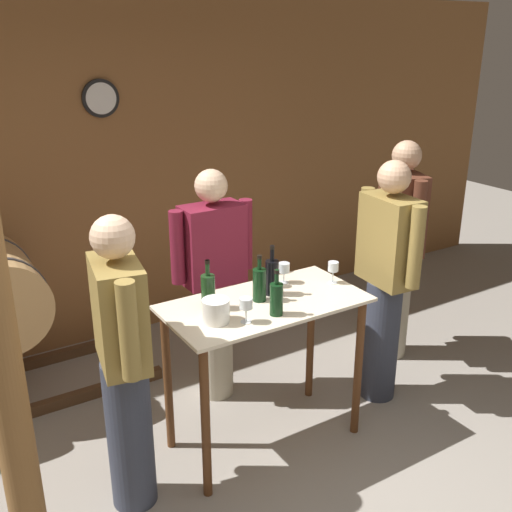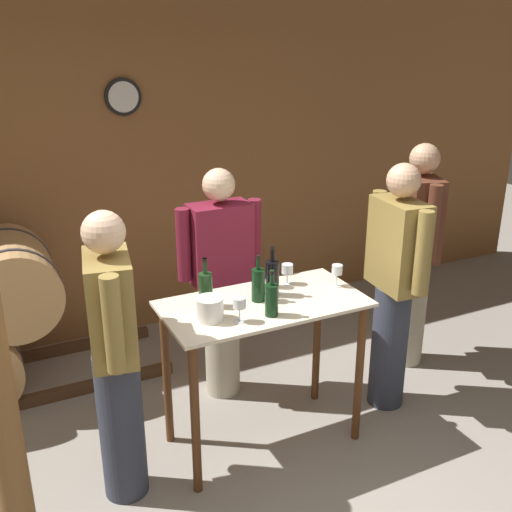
{
  "view_description": "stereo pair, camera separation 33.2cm",
  "coord_description": "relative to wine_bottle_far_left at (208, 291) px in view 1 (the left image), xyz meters",
  "views": [
    {
      "loc": [
        -1.47,
        -1.82,
        2.4
      ],
      "look_at": [
        0.23,
        0.91,
        1.2
      ],
      "focal_mm": 42.0,
      "sensor_mm": 36.0,
      "label": 1
    },
    {
      "loc": [
        -1.18,
        -1.98,
        2.4
      ],
      "look_at": [
        0.23,
        0.91,
        1.2
      ],
      "focal_mm": 42.0,
      "sensor_mm": 36.0,
      "label": 2
    }
  ],
  "objects": [
    {
      "name": "person_visitor_near_door",
      "position": [
        1.75,
        0.28,
        -0.16
      ],
      "size": [
        0.34,
        0.56,
        1.69
      ],
      "color": "#B7AD93",
      "rests_on": "ground_plane"
    },
    {
      "name": "ice_bucket",
      "position": [
        -0.04,
        -0.17,
        -0.04
      ],
      "size": [
        0.15,
        0.15,
        0.13
      ],
      "color": "white",
      "rests_on": "tasting_table"
    },
    {
      "name": "back_wall",
      "position": [
        0.09,
        1.78,
        0.3
      ],
      "size": [
        8.4,
        0.08,
        2.7
      ],
      "color": "brown",
      "rests_on": "ground_plane"
    },
    {
      "name": "wine_glass_near_left",
      "position": [
        0.09,
        -0.26,
        -0.0
      ],
      "size": [
        0.07,
        0.07,
        0.14
      ],
      "color": "silver",
      "rests_on": "tasting_table"
    },
    {
      "name": "person_visitor_with_scarf",
      "position": [
        -0.57,
        -0.16,
        -0.2
      ],
      "size": [
        0.29,
        0.58,
        1.62
      ],
      "color": "#333847",
      "rests_on": "ground_plane"
    },
    {
      "name": "wine_bottle_right",
      "position": [
        0.41,
        -0.02,
        0.01
      ],
      "size": [
        0.08,
        0.08,
        0.31
      ],
      "color": "black",
      "rests_on": "tasting_table"
    },
    {
      "name": "wine_glass_far_side",
      "position": [
        0.82,
        -0.08,
        -0.01
      ],
      "size": [
        0.07,
        0.07,
        0.14
      ],
      "color": "silver",
      "rests_on": "tasting_table"
    },
    {
      "name": "wine_bottle_far_left",
      "position": [
        0.0,
        0.0,
        0.0
      ],
      "size": [
        0.08,
        0.08,
        0.29
      ],
      "color": "#193819",
      "rests_on": "tasting_table"
    },
    {
      "name": "person_visitor_bearded",
      "position": [
        0.31,
        0.52,
        -0.21
      ],
      "size": [
        0.59,
        0.24,
        1.61
      ],
      "color": "#B7AD93",
      "rests_on": "ground_plane"
    },
    {
      "name": "wine_bottle_left",
      "position": [
        0.28,
        -0.26,
        -0.01
      ],
      "size": [
        0.07,
        0.07,
        0.26
      ],
      "color": "black",
      "rests_on": "tasting_table"
    },
    {
      "name": "wine_glass_near_center",
      "position": [
        0.47,
        0.08,
        -0.01
      ],
      "size": [
        0.07,
        0.07,
        0.13
      ],
      "color": "silver",
      "rests_on": "tasting_table"
    },
    {
      "name": "wine_glass_near_right",
      "position": [
        0.57,
        0.08,
        -0.01
      ],
      "size": [
        0.07,
        0.07,
        0.13
      ],
      "color": "silver",
      "rests_on": "tasting_table"
    },
    {
      "name": "tasting_table",
      "position": [
        0.32,
        -0.09,
        -0.3
      ],
      "size": [
        1.18,
        0.61,
        0.95
      ],
      "color": "beige",
      "rests_on": "ground_plane"
    },
    {
      "name": "person_host",
      "position": [
        1.26,
        -0.1,
        -0.17
      ],
      "size": [
        0.25,
        0.59,
        1.67
      ],
      "color": "#333847",
      "rests_on": "ground_plane"
    },
    {
      "name": "wine_bottle_center",
      "position": [
        0.3,
        -0.06,
        -0.0
      ],
      "size": [
        0.08,
        0.08,
        0.28
      ],
      "color": "black",
      "rests_on": "tasting_table"
    }
  ]
}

